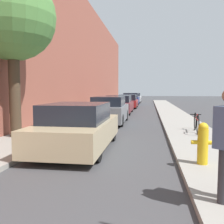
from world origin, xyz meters
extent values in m
plane|color=#3D3D3F|center=(0.00, 16.00, 0.00)|extent=(120.00, 120.00, 0.00)
cube|color=gray|center=(-2.90, 16.00, 0.06)|extent=(2.00, 52.00, 0.12)
cube|color=gray|center=(2.90, 16.00, 0.06)|extent=(2.00, 52.00, 0.12)
cube|color=brown|center=(-4.25, 16.00, 4.57)|extent=(0.70, 52.00, 9.15)
cylinder|color=black|center=(-1.67, 9.14, 0.32)|extent=(0.22, 0.64, 0.64)
cylinder|color=black|center=(-0.05, 9.14, 0.32)|extent=(0.22, 0.64, 0.64)
cylinder|color=black|center=(-1.67, 6.56, 0.32)|extent=(0.22, 0.64, 0.64)
cylinder|color=black|center=(-0.05, 6.56, 0.32)|extent=(0.22, 0.64, 0.64)
cube|color=tan|center=(-0.86, 7.85, 0.51)|extent=(1.85, 4.16, 0.67)
cube|color=black|center=(-0.86, 7.68, 1.10)|extent=(1.63, 2.16, 0.53)
cylinder|color=black|center=(-1.63, 14.98, 0.30)|extent=(0.22, 0.60, 0.60)
cylinder|color=black|center=(-0.11, 14.98, 0.30)|extent=(0.22, 0.60, 0.60)
cylinder|color=black|center=(-1.63, 12.49, 0.30)|extent=(0.22, 0.60, 0.60)
cylinder|color=black|center=(-0.11, 12.49, 0.30)|extent=(0.22, 0.60, 0.60)
cube|color=slate|center=(-0.87, 13.73, 0.55)|extent=(1.72, 4.01, 0.77)
cube|color=black|center=(-0.87, 13.57, 1.18)|extent=(1.52, 2.09, 0.48)
cylinder|color=black|center=(-1.82, 20.74, 0.36)|extent=(0.22, 0.72, 0.72)
cylinder|color=black|center=(-0.17, 20.74, 0.36)|extent=(0.22, 0.72, 0.72)
cylinder|color=black|center=(-1.82, 17.87, 0.36)|extent=(0.22, 0.72, 0.72)
cylinder|color=black|center=(-0.17, 17.87, 0.36)|extent=(0.22, 0.72, 0.72)
cube|color=maroon|center=(-1.00, 19.31, 0.53)|extent=(1.87, 4.63, 0.67)
cube|color=black|center=(-1.00, 19.12, 1.12)|extent=(1.65, 2.41, 0.49)
cylinder|color=black|center=(-1.59, 26.40, 0.31)|extent=(0.22, 0.61, 0.61)
cylinder|color=black|center=(-0.04, 26.40, 0.31)|extent=(0.22, 0.61, 0.61)
cylinder|color=black|center=(-1.59, 23.91, 0.31)|extent=(0.22, 0.61, 0.61)
cylinder|color=black|center=(-0.04, 23.91, 0.31)|extent=(0.22, 0.61, 0.61)
cube|color=maroon|center=(-0.82, 25.15, 0.47)|extent=(1.76, 4.02, 0.61)
cube|color=black|center=(-0.82, 24.99, 1.05)|extent=(1.55, 2.09, 0.55)
cylinder|color=black|center=(-1.79, 32.08, 0.32)|extent=(0.22, 0.64, 0.64)
cylinder|color=black|center=(-0.11, 32.08, 0.32)|extent=(0.22, 0.64, 0.64)
cylinder|color=black|center=(-1.79, 29.63, 0.32)|extent=(0.22, 0.64, 0.64)
cylinder|color=black|center=(-0.11, 29.63, 0.32)|extent=(0.22, 0.64, 0.64)
cube|color=navy|center=(-0.95, 30.86, 0.54)|extent=(1.90, 3.95, 0.73)
cube|color=black|center=(-0.95, 30.70, 1.16)|extent=(1.67, 2.05, 0.51)
cylinder|color=black|center=(-1.56, 36.78, 0.31)|extent=(0.22, 0.61, 0.61)
cylinder|color=black|center=(-0.04, 36.78, 0.31)|extent=(0.22, 0.61, 0.61)
cylinder|color=black|center=(-1.56, 34.26, 0.31)|extent=(0.22, 0.61, 0.61)
cylinder|color=black|center=(-0.04, 34.26, 0.31)|extent=(0.22, 0.61, 0.61)
cube|color=silver|center=(-0.80, 35.52, 0.54)|extent=(1.73, 4.05, 0.74)
cube|color=black|center=(-0.80, 35.36, 1.13)|extent=(1.53, 2.11, 0.44)
cylinder|color=#423323|center=(-3.42, 8.81, 1.77)|extent=(0.39, 0.39, 3.31)
sphere|color=#4C7F3D|center=(-3.42, 8.81, 4.24)|extent=(2.96, 2.96, 2.96)
cylinder|color=gold|center=(2.40, 6.37, 0.51)|extent=(0.23, 0.23, 0.78)
sphere|color=gold|center=(2.40, 6.37, 0.94)|extent=(0.22, 0.22, 0.22)
cylinder|color=gold|center=(2.23, 6.37, 0.60)|extent=(0.15, 0.09, 0.09)
cylinder|color=gold|center=(2.58, 6.37, 0.60)|extent=(0.15, 0.09, 0.09)
cylinder|color=#2D2D33|center=(2.29, 4.43, 0.52)|extent=(0.22, 0.22, 0.80)
torus|color=black|center=(3.10, 11.25, 0.48)|extent=(0.10, 0.72, 0.72)
torus|color=black|center=(3.02, 10.21, 0.48)|extent=(0.10, 0.72, 0.72)
cube|color=maroon|center=(3.06, 10.73, 0.64)|extent=(0.11, 0.88, 0.04)
cylinder|color=maroon|center=(3.04, 10.54, 0.74)|extent=(0.04, 0.04, 0.20)
cube|color=black|center=(3.10, 11.16, 0.77)|extent=(0.44, 0.07, 0.04)
camera|label=1|loc=(1.22, 0.76, 1.75)|focal=39.72mm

